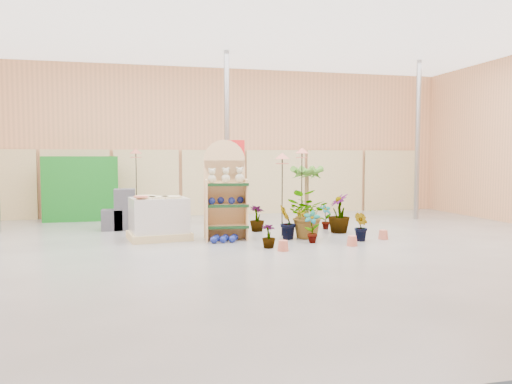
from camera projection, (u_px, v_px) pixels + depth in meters
room at (249, 136)px, 10.38m from camera, size 15.20×12.10×4.70m
display_shelf at (225, 194)px, 10.81m from camera, size 0.95×0.66×2.15m
teddy_bears at (227, 176)px, 10.69m from camera, size 0.79×0.20×0.33m
gazing_balls_shelf at (226, 200)px, 10.70m from camera, size 0.79×0.27×0.15m
gazing_balls_floor at (224, 239)px, 10.43m from camera, size 0.63×0.39×0.15m
pallet_stack at (159, 218)px, 10.78m from camera, size 1.42×1.24×0.94m
charcoal_planters at (121, 213)px, 12.18m from camera, size 0.80×0.50×1.00m
trellis_stock at (81, 189)px, 13.76m from camera, size 2.00×0.30×1.80m
offer_sign at (235, 165)px, 12.46m from camera, size 0.50×0.08×2.20m
bird_table_front at (282, 159)px, 11.15m from camera, size 0.34×0.34×1.87m
bird_table_right at (302, 153)px, 12.07m from camera, size 0.34×0.34×2.01m
bird_table_back at (136, 154)px, 13.45m from camera, size 0.34×0.34×2.01m
palm at (307, 172)px, 13.10m from camera, size 0.70×0.70×1.65m
potted_plant_1 at (287, 222)px, 10.74m from camera, size 0.51×0.53×0.75m
potted_plant_2 at (305, 215)px, 10.90m from camera, size 1.23×1.22×1.03m
potted_plant_3 at (339, 213)px, 11.71m from camera, size 0.54×0.54×0.92m
potted_plant_4 at (325, 216)px, 12.28m from camera, size 0.38×0.31×0.64m
potted_plant_5 at (304, 222)px, 11.37m from camera, size 0.40×0.37×0.58m
potted_plant_6 at (306, 214)px, 12.19m from camera, size 0.90×0.92×0.77m
potted_plant_7 at (269, 236)px, 9.74m from camera, size 0.35×0.35×0.48m
potted_plant_8 at (312, 227)px, 10.31m from camera, size 0.43×0.38×0.68m
potted_plant_9 at (362, 227)px, 10.52m from camera, size 0.28×0.35×0.62m
potted_plant_11 at (257, 218)px, 11.93m from camera, size 0.50×0.50×0.63m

